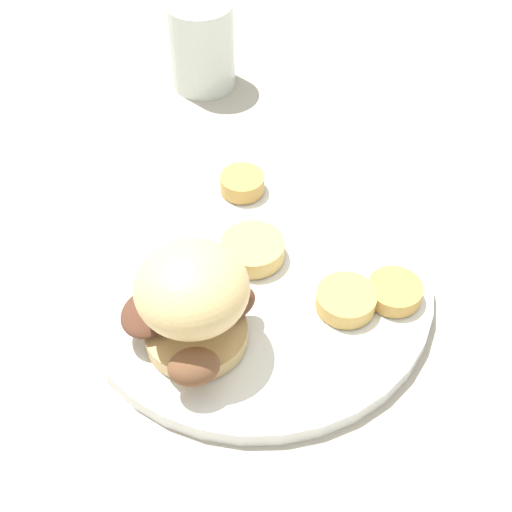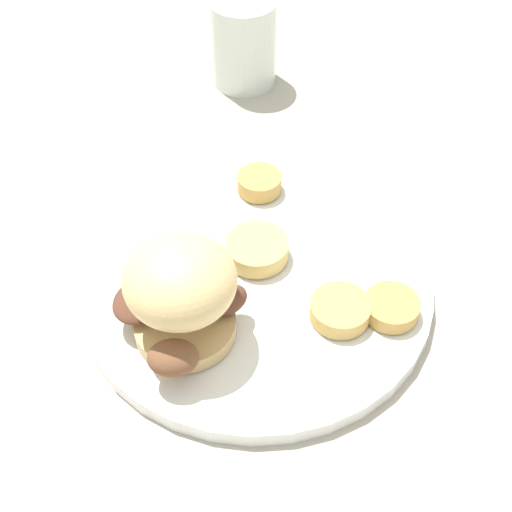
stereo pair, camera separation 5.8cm
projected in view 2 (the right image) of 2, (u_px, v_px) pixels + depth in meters
ground_plane at (256, 288)px, 0.61m from camera, size 4.00×4.00×0.00m
dinner_plate at (256, 282)px, 0.61m from camera, size 0.30×0.30×0.02m
sandwich at (181, 292)px, 0.53m from camera, size 0.12×0.12×0.09m
potato_round_0 at (254, 249)px, 0.61m from camera, size 0.06×0.06×0.02m
potato_round_1 at (340, 310)px, 0.57m from camera, size 0.05×0.05×0.02m
potato_round_2 at (258, 183)px, 0.67m from camera, size 0.04×0.04×0.02m
potato_round_3 at (391, 307)px, 0.57m from camera, size 0.05×0.05×0.01m
drinking_glass at (244, 42)px, 0.79m from camera, size 0.07×0.07×0.10m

